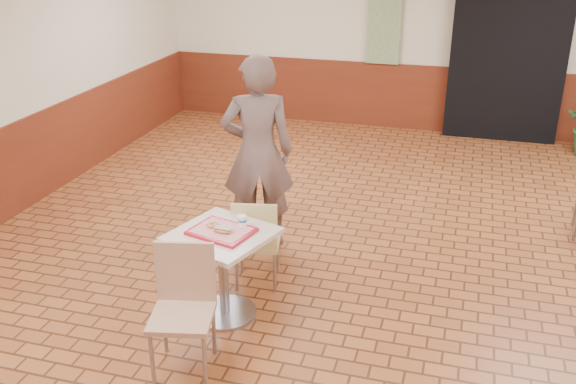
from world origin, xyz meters
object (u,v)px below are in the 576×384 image
(serving_tray, at_px, (222,231))
(paper_cup, at_px, (242,221))
(chair_main_back, at_px, (256,238))
(long_john_donut, at_px, (223,230))
(main_table, at_px, (223,260))
(customer, at_px, (258,153))
(chair_main_front, at_px, (183,301))
(ring_donut, at_px, (213,225))

(serving_tray, distance_m, paper_cup, 0.19)
(chair_main_back, bearing_deg, long_john_donut, 69.64)
(main_table, xyz_separation_m, long_john_donut, (0.03, -0.05, 0.30))
(main_table, bearing_deg, serving_tray, -26.57)
(customer, bearing_deg, serving_tray, 75.37)
(main_table, relative_size, paper_cup, 8.81)
(main_table, distance_m, long_john_donut, 0.30)
(chair_main_front, distance_m, long_john_donut, 0.68)
(chair_main_front, height_order, customer, customer)
(chair_main_back, height_order, serving_tray, chair_main_back)
(chair_main_back, distance_m, paper_cup, 0.53)
(serving_tray, height_order, paper_cup, paper_cup)
(main_table, xyz_separation_m, ring_donut, (-0.09, 0.04, 0.29))
(main_table, distance_m, serving_tray, 0.26)
(chair_main_front, xyz_separation_m, chair_main_back, (0.15, 1.16, -0.05))
(main_table, relative_size, long_john_donut, 4.90)
(chair_main_front, xyz_separation_m, customer, (-0.10, 1.98, 0.43))
(main_table, height_order, ring_donut, ring_donut)
(ring_donut, distance_m, paper_cup, 0.24)
(chair_main_front, height_order, long_john_donut, chair_main_front)
(long_john_donut, height_order, paper_cup, paper_cup)
(chair_main_front, relative_size, paper_cup, 10.91)
(chair_main_back, distance_m, serving_tray, 0.60)
(main_table, bearing_deg, ring_donut, 158.02)
(ring_donut, bearing_deg, customer, 92.37)
(chair_main_front, height_order, serving_tray, chair_main_front)
(chair_main_back, relative_size, paper_cup, 9.83)
(ring_donut, relative_size, paper_cup, 1.08)
(chair_main_front, height_order, ring_donut, chair_main_front)
(ring_donut, bearing_deg, paper_cup, 19.35)
(main_table, bearing_deg, long_john_donut, -58.90)
(serving_tray, xyz_separation_m, ring_donut, (-0.09, 0.04, 0.03))
(chair_main_front, relative_size, chair_main_back, 1.11)
(long_john_donut, distance_m, paper_cup, 0.19)
(main_table, xyz_separation_m, serving_tray, (0.00, -0.00, 0.26))
(customer, xyz_separation_m, serving_tray, (0.14, -1.32, -0.19))
(customer, distance_m, paper_cup, 1.25)
(ring_donut, xyz_separation_m, paper_cup, (0.22, 0.08, 0.03))
(main_table, height_order, chair_main_front, chair_main_front)
(chair_main_front, relative_size, customer, 0.49)
(customer, relative_size, serving_tray, 4.11)
(customer, bearing_deg, chair_main_back, 86.38)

